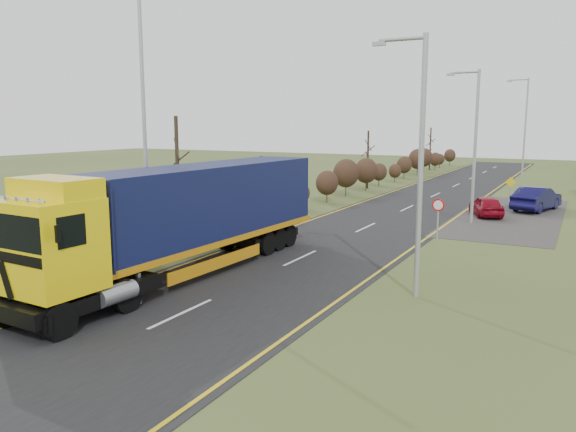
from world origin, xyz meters
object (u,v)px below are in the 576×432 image
Objects in this scene: streetlight_near at (418,157)px; lorry at (187,213)px; car_blue_sedan at (536,199)px; car_red_hatchback at (486,206)px; speed_sign at (438,213)px.

lorry is at bearing -170.71° from streetlight_near.
streetlight_near is (8.33, 1.36, 2.27)m from lorry.
streetlight_near is (-2.07, -22.01, 3.87)m from car_blue_sedan.
car_red_hatchback is 1.73× the size of speed_sign.
speed_sign is at bearing 62.96° from car_red_hatchback.
streetlight_near reaches higher than car_red_hatchback.
lorry reaches higher than car_red_hatchback.
speed_sign is (-1.29, 8.78, -3.16)m from streetlight_near.
car_blue_sedan is at bearing 75.77° from speed_sign.
car_red_hatchback is (7.84, 19.54, -1.76)m from lorry.
lorry reaches higher than car_blue_sedan.
car_blue_sedan is 13.67m from speed_sign.
car_red_hatchback is 9.47m from speed_sign.
car_blue_sedan is 22.44m from streetlight_near.
streetlight_near is at bearing -81.64° from speed_sign.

